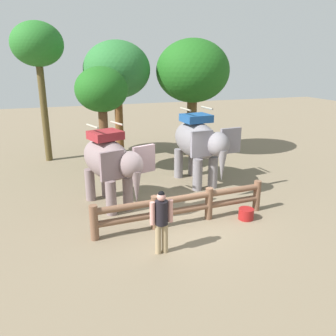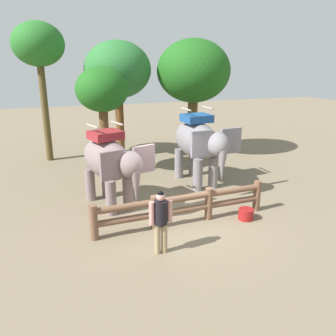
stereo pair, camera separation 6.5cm
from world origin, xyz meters
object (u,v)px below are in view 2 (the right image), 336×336
tree_deep_back (118,71)px  tree_back_center (38,47)px  elephant_near_left (110,162)px  tourist_woman_in_black (161,218)px  tree_far_left (102,92)px  feed_bucket (246,214)px  log_fence (183,206)px  tree_far_right (193,72)px  elephant_center (199,143)px

tree_deep_back → tree_back_center: bearing=169.8°
elephant_near_left → tourist_woman_in_black: elephant_near_left is taller
tourist_woman_in_black → tree_deep_back: (0.85, 9.66, 3.37)m
tree_back_center → tree_deep_back: bearing=-10.2°
tree_far_left → feed_bucket: size_ratio=9.58×
log_fence → tree_far_right: size_ratio=0.96×
tourist_woman_in_black → tree_far_left: tree_far_left is taller
log_fence → elephant_near_left: 2.93m
log_fence → tree_far_left: size_ratio=1.23×
elephant_near_left → tree_far_right: 8.00m
log_fence → elephant_near_left: (-1.86, 2.03, 1.02)m
tourist_woman_in_black → tree_far_left: bearing=92.7°
tree_far_left → feed_bucket: 7.75m
elephant_center → tree_back_center: size_ratio=0.55×
elephant_near_left → tree_deep_back: tree_deep_back is taller
tree_back_center → feed_bucket: bearing=-57.5°
elephant_near_left → tree_back_center: tree_back_center is taller
tree_deep_back → feed_bucket: (2.34, -8.61, -4.21)m
elephant_center → tourist_woman_in_black: elephant_center is taller
log_fence → tree_deep_back: tree_deep_back is taller
elephant_near_left → elephant_center: size_ratio=0.95×
tourist_woman_in_black → tree_far_right: tree_far_right is taller
elephant_center → tree_back_center: bearing=135.3°
tree_far_right → feed_bucket: 8.95m
log_fence → feed_bucket: log_fence is taller
elephant_near_left → feed_bucket: (3.90, -2.40, -1.44)m
elephant_near_left → tree_back_center: 8.10m
elephant_near_left → elephant_center: bearing=17.2°
elephant_near_left → tree_far_right: tree_far_right is taller
tree_far_right → feed_bucket: size_ratio=12.18×
tree_deep_back → elephant_near_left: bearing=-104.1°
elephant_center → feed_bucket: (0.15, -3.56, -1.57)m
log_fence → feed_bucket: size_ratio=11.74×
tree_deep_back → log_fence: bearing=-87.9°
tree_back_center → feed_bucket: size_ratio=13.61×
feed_bucket → elephant_near_left: bearing=148.4°
tree_deep_back → feed_bucket: size_ratio=11.97×
tree_far_left → tree_deep_back: bearing=65.7°
tourist_woman_in_black → tree_far_right: bearing=63.0°
log_fence → feed_bucket: (2.04, -0.37, -0.43)m
elephant_near_left → tree_back_center: (-1.99, 6.84, 3.84)m
elephant_near_left → tree_deep_back: 6.97m
elephant_center → tree_deep_back: size_ratio=0.63×
log_fence → tree_back_center: tree_back_center is taller
tourist_woman_in_black → feed_bucket: bearing=18.3°
tree_far_left → feed_bucket: tree_far_left is taller
tourist_woman_in_black → feed_bucket: size_ratio=3.61×
tree_far_left → tree_far_right: size_ratio=0.79×
elephant_center → tree_deep_back: tree_deep_back is taller
tree_back_center → tree_far_right: bearing=-11.1°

